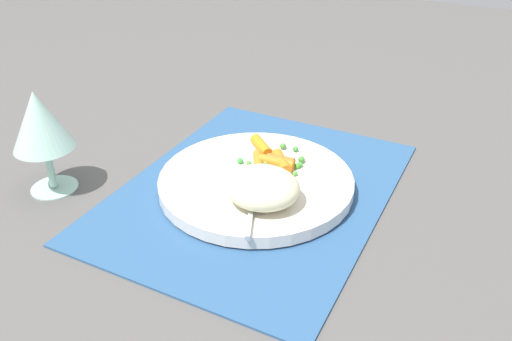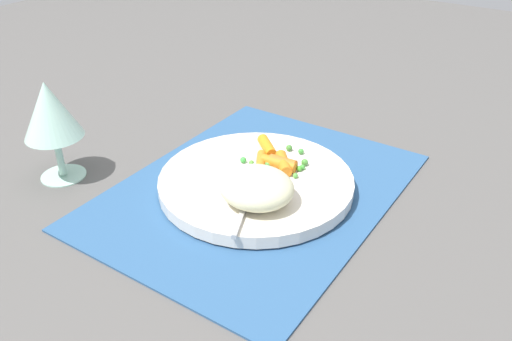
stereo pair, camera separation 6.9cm
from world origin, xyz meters
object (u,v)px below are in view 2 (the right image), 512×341
(plate, at_px, (256,182))
(rice_mound, at_px, (257,187))
(carrot_portion, at_px, (276,159))
(fork, at_px, (253,183))
(wine_glass, at_px, (50,112))

(plate, distance_m, rice_mound, 0.07)
(rice_mound, bearing_deg, carrot_portion, 17.67)
(rice_mound, bearing_deg, fork, 39.55)
(carrot_portion, bearing_deg, wine_glass, 122.90)
(rice_mound, bearing_deg, wine_glass, 104.07)
(plate, relative_size, carrot_portion, 2.89)
(wine_glass, bearing_deg, rice_mound, -75.93)
(carrot_portion, distance_m, wine_glass, 0.31)
(rice_mound, height_order, fork, rice_mound)
(plate, distance_m, fork, 0.02)
(rice_mound, distance_m, wine_glass, 0.30)
(carrot_portion, xyz_separation_m, fork, (-0.06, -0.00, -0.00))
(plate, bearing_deg, fork, -157.01)
(carrot_portion, relative_size, fork, 0.50)
(carrot_portion, bearing_deg, fork, -176.24)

